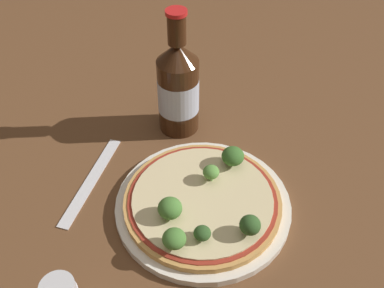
% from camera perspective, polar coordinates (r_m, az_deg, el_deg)
% --- Properties ---
extents(ground_plane, '(3.00, 3.00, 0.00)m').
position_cam_1_polar(ground_plane, '(0.66, 2.70, -7.92)').
color(ground_plane, brown).
extents(plate, '(0.25, 0.25, 0.01)m').
position_cam_1_polar(plate, '(0.66, 1.40, -7.79)').
color(plate, silver).
rests_on(plate, ground_plane).
extents(pizza, '(0.23, 0.23, 0.01)m').
position_cam_1_polar(pizza, '(0.65, 1.34, -7.21)').
color(pizza, tan).
rests_on(pizza, plate).
extents(broccoli_floret_0, '(0.03, 0.03, 0.03)m').
position_cam_1_polar(broccoli_floret_0, '(0.58, -2.27, -11.94)').
color(broccoli_floret_0, '#6B8E51').
rests_on(broccoli_floret_0, pizza).
extents(broccoli_floret_1, '(0.03, 0.03, 0.03)m').
position_cam_1_polar(broccoli_floret_1, '(0.59, 7.38, -10.19)').
color(broccoli_floret_1, '#6B8E51').
rests_on(broccoli_floret_1, pizza).
extents(broccoli_floret_2, '(0.03, 0.03, 0.03)m').
position_cam_1_polar(broccoli_floret_2, '(0.61, -2.82, -8.15)').
color(broccoli_floret_2, '#6B8E51').
rests_on(broccoli_floret_2, pizza).
extents(broccoli_floret_3, '(0.03, 0.03, 0.03)m').
position_cam_1_polar(broccoli_floret_3, '(0.67, 5.33, -1.59)').
color(broccoli_floret_3, '#6B8E51').
rests_on(broccoli_floret_3, pizza).
extents(broccoli_floret_4, '(0.02, 0.02, 0.02)m').
position_cam_1_polar(broccoli_floret_4, '(0.59, 1.31, -11.27)').
color(broccoli_floret_4, '#6B8E51').
rests_on(broccoli_floret_4, pizza).
extents(broccoli_floret_5, '(0.02, 0.02, 0.03)m').
position_cam_1_polar(broccoli_floret_5, '(0.65, 2.44, -3.60)').
color(broccoli_floret_5, '#6B8E51').
rests_on(broccoli_floret_5, pizza).
extents(beer_bottle, '(0.07, 0.07, 0.22)m').
position_cam_1_polar(beer_bottle, '(0.73, -1.76, 7.22)').
color(beer_bottle, '#381E0F').
rests_on(beer_bottle, ground_plane).
extents(fork, '(0.05, 0.19, 0.00)m').
position_cam_1_polar(fork, '(0.71, -12.69, -4.50)').
color(fork, silver).
rests_on(fork, ground_plane).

